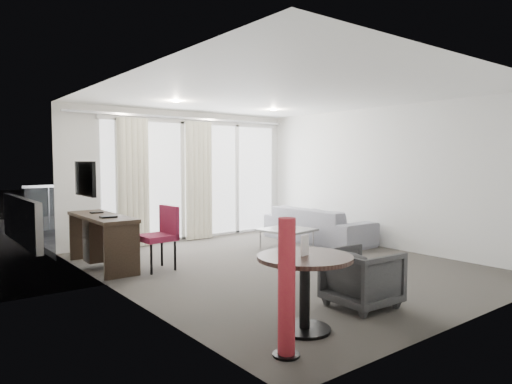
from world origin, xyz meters
TOP-DOWN VIEW (x-y plane):
  - floor at (0.00, 0.00)m, footprint 5.00×6.00m
  - ceiling at (0.00, 0.00)m, footprint 5.00×6.00m
  - wall_left at (-2.50, 0.00)m, footprint 0.00×6.00m
  - wall_right at (2.50, 0.00)m, footprint 0.00×6.00m
  - wall_front at (0.00, -3.00)m, footprint 5.00×0.00m
  - window_panel at (0.30, 2.98)m, footprint 4.00×0.02m
  - window_frame at (0.30, 2.97)m, footprint 4.10×0.06m
  - curtain_left at (-1.15, 2.82)m, footprint 0.60×0.20m
  - curtain_right at (0.25, 2.82)m, footprint 0.60×0.20m
  - curtain_track at (0.00, 2.82)m, footprint 4.80×0.04m
  - downlight_a at (-0.90, 1.60)m, footprint 0.12×0.12m
  - downlight_b at (1.20, 1.60)m, footprint 0.12×0.12m
  - desk at (-2.19, 1.56)m, footprint 0.53×1.68m
  - tv at (-2.46, 1.45)m, footprint 0.05×0.80m
  - desk_chair at (-1.62, 0.90)m, footprint 0.54×0.51m
  - round_table at (-1.57, -2.18)m, footprint 1.19×1.19m
  - menu_card at (-1.57, -2.18)m, footprint 0.11×0.04m
  - red_lamp at (-2.08, -2.49)m, footprint 0.28×0.28m
  - tub_armchair at (-0.57, -2.04)m, footprint 0.73×0.72m
  - coffee_table at (0.94, 0.90)m, footprint 0.96×0.96m
  - remote at (1.07, 0.99)m, footprint 0.07×0.18m
  - magazine at (1.02, 0.97)m, footprint 0.26×0.31m
  - sofa at (1.96, 1.13)m, footprint 0.91×2.32m
  - terrace_slab at (0.30, 4.50)m, footprint 5.60×3.00m
  - rattan_chair_a at (1.29, 4.74)m, footprint 0.65×0.65m
  - rattan_chair_b at (1.51, 4.11)m, footprint 0.69×0.69m
  - rattan_table at (0.91, 4.08)m, footprint 0.64×0.64m
  - balustrade at (0.30, 5.95)m, footprint 5.50×0.06m

SIDE VIEW (x-z plane):
  - terrace_slab at x=0.30m, z-range -0.12..0.00m
  - floor at x=0.00m, z-range 0.00..0.00m
  - coffee_table at x=0.94m, z-range 0.00..0.37m
  - rattan_table at x=0.91m, z-range 0.00..0.54m
  - tub_armchair at x=-0.57m, z-range 0.00..0.64m
  - sofa at x=1.96m, z-range 0.00..0.68m
  - remote at x=1.07m, z-range 0.35..0.37m
  - magazine at x=1.02m, z-range 0.35..0.37m
  - round_table at x=-1.57m, z-range 0.00..0.72m
  - rattan_chair_b at x=1.51m, z-range 0.00..0.79m
  - desk at x=-2.19m, z-range 0.00..0.79m
  - rattan_chair_a at x=1.29m, z-range 0.00..0.90m
  - desk_chair at x=-1.62m, z-range 0.00..0.94m
  - balustrade at x=0.30m, z-range -0.02..1.02m
  - red_lamp at x=-2.08m, z-range 0.00..1.15m
  - menu_card at x=-1.57m, z-range 0.62..0.82m
  - window_panel at x=0.30m, z-range 0.01..2.39m
  - curtain_left at x=-1.15m, z-range 0.01..2.39m
  - curtain_right at x=0.25m, z-range 0.01..2.39m
  - window_frame at x=0.30m, z-range -0.02..2.42m
  - wall_left at x=-2.50m, z-range 0.00..2.60m
  - wall_right at x=2.50m, z-range 0.00..2.60m
  - wall_front at x=0.00m, z-range 0.00..2.60m
  - tv at x=-2.46m, z-range 1.10..1.60m
  - curtain_track at x=0.00m, z-range 2.43..2.47m
  - downlight_a at x=-0.90m, z-range 2.58..2.60m
  - downlight_b at x=1.20m, z-range 2.58..2.60m
  - ceiling at x=0.00m, z-range 2.60..2.60m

